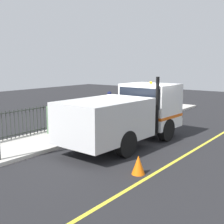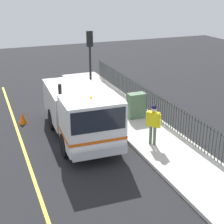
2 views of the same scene
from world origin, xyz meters
name	(u,v)px [view 2 (image 2 of 2)]	position (x,y,z in m)	size (l,w,h in m)	color
ground_plane	(83,144)	(0.00, 0.00, 0.00)	(48.28, 48.28, 0.00)	#232326
sidewalk_slab	(147,131)	(3.05, 0.00, 0.07)	(2.54, 21.95, 0.14)	beige
lane_marking	(25,154)	(-2.43, 0.00, 0.00)	(0.12, 19.75, 0.01)	yellow
work_truck	(81,111)	(0.10, 0.48, 1.33)	(2.46, 6.06, 2.76)	white
worker_standing	(153,121)	(2.58, -1.35, 1.20)	(0.48, 0.52, 1.74)	yellow
iron_fence	(169,114)	(4.15, 0.00, 0.76)	(0.04, 18.69, 1.23)	#2D332D
traffic_light_near	(90,51)	(2.12, 5.24, 2.87)	(0.33, 0.26, 3.84)	black
utility_cabinet	(136,105)	(3.25, 1.59, 0.76)	(0.86, 0.48, 1.25)	#4C6B4C
traffic_cone	(23,118)	(-2.06, 3.25, 0.29)	(0.41, 0.41, 0.58)	orange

